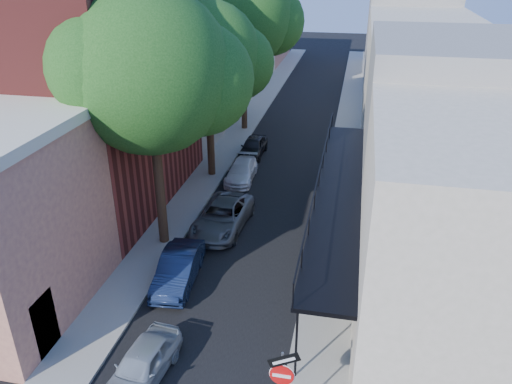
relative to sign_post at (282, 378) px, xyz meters
The scene contains 14 objects.
road_surface 29.27m from the sign_post, 96.21° to the left, with size 6.00×64.00×0.01m, color black.
sidewalk_left 29.96m from the sign_post, 103.85° to the left, with size 2.00×64.00×0.12m, color gray.
sidewalk_right 29.11m from the sign_post, 88.34° to the left, with size 2.00×64.00×0.12m, color gray.
buildings_left 30.59m from the sign_post, 114.15° to the left, with size 10.10×59.10×12.00m.
buildings_right 29.20m from the sign_post, 78.44° to the left, with size 9.80×55.00×10.00m.
sign_post is the anchor object (origin of this frame).
oak_near 12.77m from the sign_post, 125.09° to the left, with size 7.48×6.80×11.42m.
oak_mid 19.14m from the sign_post, 110.86° to the left, with size 6.60×6.00×10.20m.
oak_far 27.80m from the sign_post, 103.91° to the left, with size 7.70×7.00×11.90m.
parked_car_a 4.92m from the sign_post, 167.41° to the left, with size 1.41×3.51×1.20m, color #949DA4.
parked_car_b 8.24m from the sign_post, 130.12° to the left, with size 1.38×3.97×1.31m, color #131F3D.
parked_car_c 11.90m from the sign_post, 112.96° to the left, with size 2.20×4.78×1.33m, color slate.
parked_car_d 17.56m from the sign_post, 106.71° to the left, with size 1.56×3.83×1.11m, color white.
parked_car_e 21.47m from the sign_post, 103.96° to the left, with size 1.46×3.63×1.24m, color black.
Camera 1 is at (4.46, -8.83, 12.33)m, focal length 35.00 mm.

